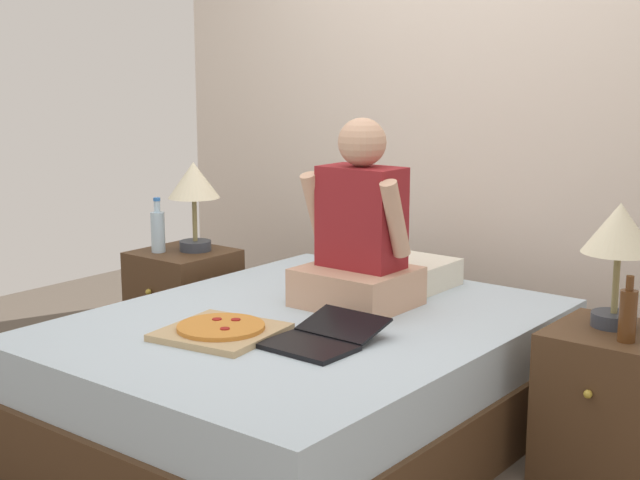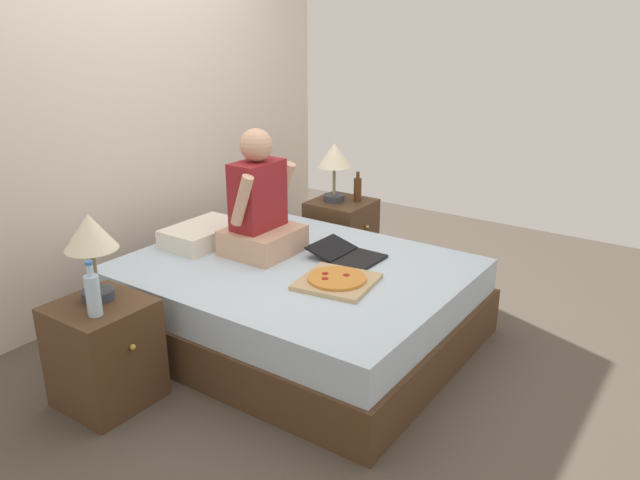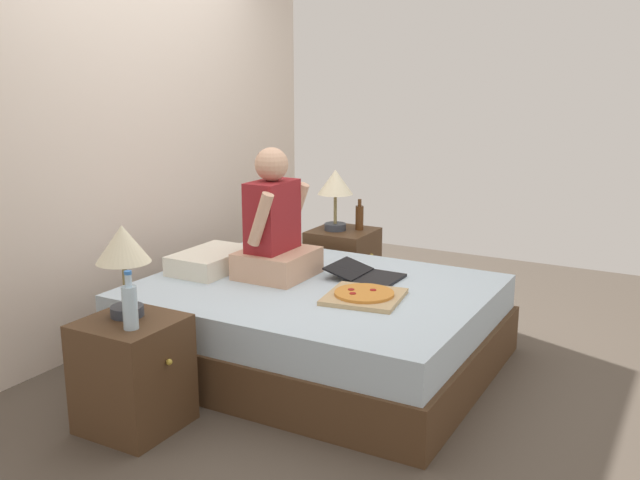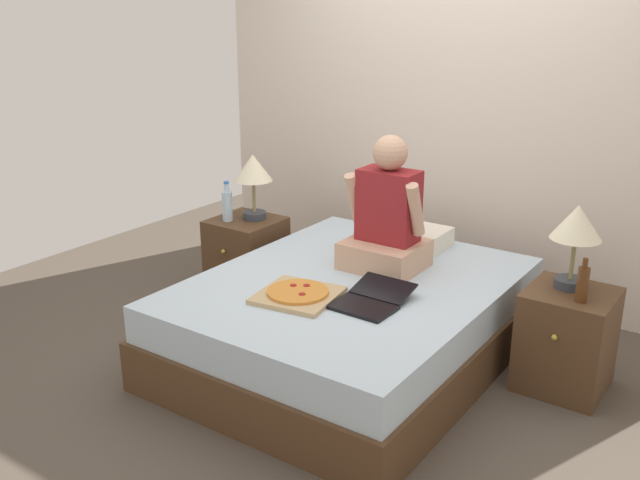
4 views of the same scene
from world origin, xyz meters
The scene contains 13 objects.
ground_plane centered at (0.00, 0.00, 0.00)m, with size 5.86×5.86×0.00m, color #4C4238.
wall_back centered at (0.00, 1.36, 1.25)m, with size 3.86×0.12×2.50m, color beige.
bed centered at (0.00, 0.00, 0.24)m, with size 1.59×2.00×0.49m.
nightstand_left centered at (-1.11, 0.39, 0.28)m, with size 0.44×0.47×0.55m.
lamp_on_left_nightstand centered at (-1.07, 0.44, 0.88)m, with size 0.26×0.26×0.45m.
water_bottle centered at (-1.19, 0.30, 0.66)m, with size 0.07×0.07×0.28m.
nightstand_right centered at (1.11, 0.39, 0.28)m, with size 0.44×0.47×0.55m.
lamp_on_right_nightstand centered at (1.08, 0.44, 0.88)m, with size 0.26×0.26×0.45m.
beer_bottle centered at (1.18, 0.29, 0.65)m, with size 0.06×0.06×0.23m.
pillow centered at (-0.04, 0.72, 0.55)m, with size 0.52×0.34×0.12m, color silver.
person_seated centered at (0.05, 0.31, 0.77)m, with size 0.47×0.40×0.78m.
laptop centered at (0.26, -0.22, 0.51)m, with size 0.32×0.42×0.07m.
pizza_box centered at (-0.10, -0.36, 0.50)m, with size 0.45×0.45×0.05m.
Camera 1 is at (2.16, -2.64, 1.48)m, focal length 50.00 mm.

